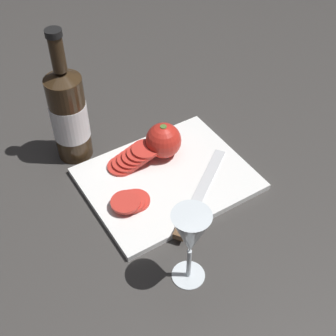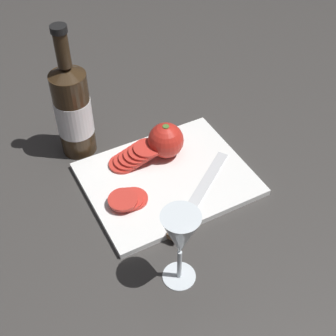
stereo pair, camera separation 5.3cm
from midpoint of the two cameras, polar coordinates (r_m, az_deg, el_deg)
ground_plane at (r=1.05m, az=-5.77°, el=-3.55°), size 3.00×3.00×0.00m
cutting_board at (r=1.07m, az=-1.41°, el=-1.44°), size 0.37×0.29×0.01m
wine_bottle at (r=1.09m, az=-13.36°, el=6.36°), size 0.08×0.08×0.33m
wine_glass at (r=0.82m, az=0.90°, el=-8.41°), size 0.07×0.07×0.18m
whole_tomato at (r=1.09m, az=-1.93°, el=3.34°), size 0.08×0.08×0.09m
knife at (r=0.99m, az=1.38°, el=-5.12°), size 0.24×0.18×0.01m
tomato_slice_stack_near at (r=1.09m, az=-5.64°, el=1.23°), size 0.13×0.07×0.04m
tomato_slice_stack_far at (r=1.01m, az=-6.09°, el=-4.10°), size 0.09×0.07×0.02m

